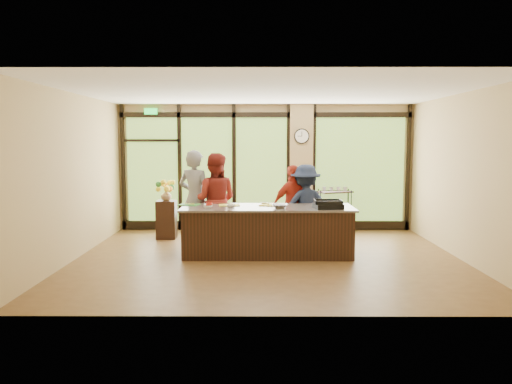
{
  "coord_description": "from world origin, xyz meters",
  "views": [
    {
      "loc": [
        -0.18,
        -8.93,
        2.15
      ],
      "look_at": [
        -0.22,
        0.4,
        1.18
      ],
      "focal_mm": 35.0,
      "sensor_mm": 36.0,
      "label": 1
    }
  ],
  "objects_px": {
    "cook_left": "(195,199)",
    "cook_right": "(306,206)",
    "roasting_pan": "(328,206)",
    "bar_cart": "(334,205)",
    "flower_stand": "(167,220)",
    "island_base": "(267,232)"
  },
  "relations": [
    {
      "from": "island_base",
      "to": "cook_right",
      "type": "bearing_deg",
      "value": 41.7
    },
    {
      "from": "island_base",
      "to": "flower_stand",
      "type": "distance_m",
      "value": 2.72
    },
    {
      "from": "cook_left",
      "to": "cook_right",
      "type": "distance_m",
      "value": 2.23
    },
    {
      "from": "island_base",
      "to": "flower_stand",
      "type": "relative_size",
      "value": 3.71
    },
    {
      "from": "island_base",
      "to": "bar_cart",
      "type": "distance_m",
      "value": 2.95
    },
    {
      "from": "cook_left",
      "to": "cook_right",
      "type": "xyz_separation_m",
      "value": [
        2.23,
        -0.06,
        -0.15
      ]
    },
    {
      "from": "island_base",
      "to": "flower_stand",
      "type": "height_order",
      "value": "island_base"
    },
    {
      "from": "bar_cart",
      "to": "cook_right",
      "type": "bearing_deg",
      "value": -137.71
    },
    {
      "from": "cook_left",
      "to": "flower_stand",
      "type": "relative_size",
      "value": 2.35
    },
    {
      "from": "flower_stand",
      "to": "bar_cart",
      "type": "bearing_deg",
      "value": 10.93
    },
    {
      "from": "island_base",
      "to": "roasting_pan",
      "type": "distance_m",
      "value": 1.24
    },
    {
      "from": "cook_left",
      "to": "bar_cart",
      "type": "bearing_deg",
      "value": -127.93
    },
    {
      "from": "cook_left",
      "to": "cook_right",
      "type": "relative_size",
      "value": 1.17
    },
    {
      "from": "cook_left",
      "to": "roasting_pan",
      "type": "bearing_deg",
      "value": -178.3
    },
    {
      "from": "cook_left",
      "to": "roasting_pan",
      "type": "height_order",
      "value": "cook_left"
    },
    {
      "from": "cook_right",
      "to": "flower_stand",
      "type": "distance_m",
      "value": 3.13
    },
    {
      "from": "roasting_pan",
      "to": "flower_stand",
      "type": "xyz_separation_m",
      "value": [
        -3.28,
        1.85,
        -0.55
      ]
    },
    {
      "from": "island_base",
      "to": "cook_right",
      "type": "relative_size",
      "value": 1.85
    },
    {
      "from": "cook_right",
      "to": "flower_stand",
      "type": "height_order",
      "value": "cook_right"
    },
    {
      "from": "roasting_pan",
      "to": "bar_cart",
      "type": "height_order",
      "value": "bar_cart"
    },
    {
      "from": "flower_stand",
      "to": "island_base",
      "type": "bearing_deg",
      "value": -37.76
    },
    {
      "from": "island_base",
      "to": "roasting_pan",
      "type": "relative_size",
      "value": 6.28
    }
  ]
}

